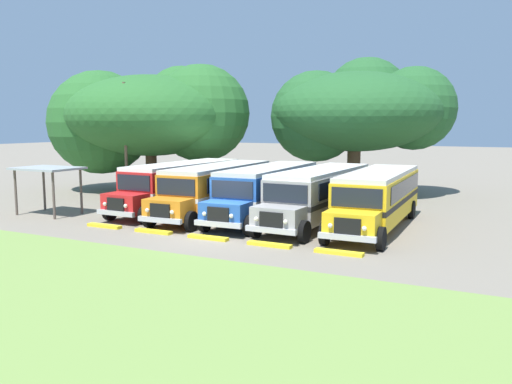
# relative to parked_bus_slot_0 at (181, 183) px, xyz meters

# --- Properties ---
(ground_plane) EXTENTS (220.00, 220.00, 0.00)m
(ground_plane) POSITION_rel_parked_bus_slot_0_xyz_m (5.94, -5.81, -1.58)
(ground_plane) COLOR slate
(foreground_grass_strip) EXTENTS (80.00, 11.01, 0.01)m
(foreground_grass_strip) POSITION_rel_parked_bus_slot_0_xyz_m (5.94, -14.84, -1.58)
(foreground_grass_strip) COLOR olive
(foreground_grass_strip) RESTS_ON ground_plane
(parked_bus_slot_0) EXTENTS (2.84, 10.86, 2.82)m
(parked_bus_slot_0) POSITION_rel_parked_bus_slot_0_xyz_m (0.00, 0.00, 0.00)
(parked_bus_slot_0) COLOR red
(parked_bus_slot_0) RESTS_ON ground_plane
(parked_bus_slot_1) EXTENTS (3.10, 10.89, 2.82)m
(parked_bus_slot_1) POSITION_rel_parked_bus_slot_0_xyz_m (2.87, -0.57, 0.00)
(parked_bus_slot_1) COLOR orange
(parked_bus_slot_1) RESTS_ON ground_plane
(parked_bus_slot_2) EXTENTS (3.04, 10.89, 2.82)m
(parked_bus_slot_2) POSITION_rel_parked_bus_slot_0_xyz_m (5.91, -0.21, 0.00)
(parked_bus_slot_2) COLOR #23519E
(parked_bus_slot_2) RESTS_ON ground_plane
(parked_bus_slot_3) EXTENTS (2.85, 10.86, 2.82)m
(parked_bus_slot_3) POSITION_rel_parked_bus_slot_0_xyz_m (8.99, -0.36, 0.00)
(parked_bus_slot_3) COLOR #9E9993
(parked_bus_slot_3) RESTS_ON ground_plane
(parked_bus_slot_4) EXTENTS (2.99, 10.88, 2.82)m
(parked_bus_slot_4) POSITION_rel_parked_bus_slot_0_xyz_m (12.06, -0.30, 0.00)
(parked_bus_slot_4) COLOR yellow
(parked_bus_slot_4) RESTS_ON ground_plane
(curb_wheelstop_0) EXTENTS (2.00, 0.36, 0.15)m
(curb_wheelstop_0) POSITION_rel_parked_bus_slot_0_xyz_m (-0.19, -6.51, -1.51)
(curb_wheelstop_0) COLOR yellow
(curb_wheelstop_0) RESTS_ON ground_plane
(curb_wheelstop_1) EXTENTS (2.00, 0.36, 0.15)m
(curb_wheelstop_1) POSITION_rel_parked_bus_slot_0_xyz_m (2.88, -6.51, -1.51)
(curb_wheelstop_1) COLOR yellow
(curb_wheelstop_1) RESTS_ON ground_plane
(curb_wheelstop_2) EXTENTS (2.00, 0.36, 0.15)m
(curb_wheelstop_2) POSITION_rel_parked_bus_slot_0_xyz_m (5.94, -6.51, -1.51)
(curb_wheelstop_2) COLOR yellow
(curb_wheelstop_2) RESTS_ON ground_plane
(curb_wheelstop_3) EXTENTS (2.00, 0.36, 0.15)m
(curb_wheelstop_3) POSITION_rel_parked_bus_slot_0_xyz_m (9.01, -6.51, -1.51)
(curb_wheelstop_3) COLOR yellow
(curb_wheelstop_3) RESTS_ON ground_plane
(curb_wheelstop_4) EXTENTS (2.00, 0.36, 0.15)m
(curb_wheelstop_4) POSITION_rel_parked_bus_slot_0_xyz_m (12.07, -6.51, -1.51)
(curb_wheelstop_4) COLOR yellow
(curb_wheelstop_4) RESTS_ON ground_plane
(broad_shade_tree) EXTENTS (13.19, 12.01, 10.34)m
(broad_shade_tree) POSITION_rel_parked_bus_slot_0_xyz_m (7.29, 12.41, 4.61)
(broad_shade_tree) COLOR brown
(broad_shade_tree) RESTS_ON ground_plane
(secondary_tree) EXTENTS (15.11, 13.59, 9.94)m
(secondary_tree) POSITION_rel_parked_bus_slot_0_xyz_m (-7.29, 6.59, 4.24)
(secondary_tree) COLOR brown
(secondary_tree) RESTS_ON ground_plane
(utility_pole) EXTENTS (1.80, 0.20, 7.98)m
(utility_pole) POSITION_rel_parked_bus_slot_0_xyz_m (-5.83, 1.84, 2.66)
(utility_pole) COLOR brown
(utility_pole) RESTS_ON ground_plane
(waiting_shelter) EXTENTS (3.60, 2.60, 2.72)m
(waiting_shelter) POSITION_rel_parked_bus_slot_0_xyz_m (-5.72, -5.00, 0.87)
(waiting_shelter) COLOR brown
(waiting_shelter) RESTS_ON ground_plane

